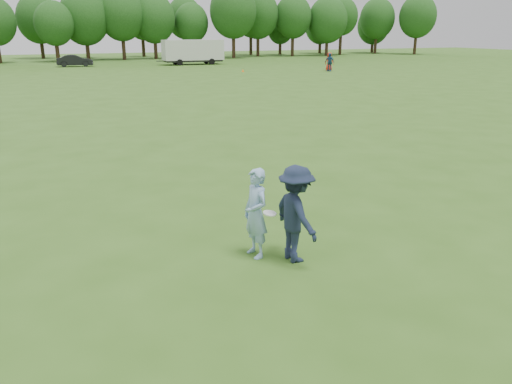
# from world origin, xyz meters

# --- Properties ---
(ground) EXTENTS (200.00, 200.00, 0.00)m
(ground) POSITION_xyz_m (0.00, 0.00, 0.00)
(ground) COLOR #325818
(ground) RESTS_ON ground
(thrower) EXTENTS (0.53, 0.73, 1.84)m
(thrower) POSITION_xyz_m (-0.71, 0.74, 0.92)
(thrower) COLOR #89ADD3
(thrower) RESTS_ON ground
(defender) EXTENTS (0.82, 1.31, 1.96)m
(defender) POSITION_xyz_m (-0.06, 0.25, 0.98)
(defender) COLOR #1A2339
(defender) RESTS_ON ground
(player_far_b) EXTENTS (0.98, 1.26, 2.00)m
(player_far_b) POSITION_xyz_m (25.74, 41.99, 1.00)
(player_far_b) COLOR navy
(player_far_b) RESTS_ON ground
(player_far_c) EXTENTS (1.15, 1.16, 2.02)m
(player_far_c) POSITION_xyz_m (26.22, 42.84, 1.01)
(player_far_c) COLOR red
(player_far_c) RESTS_ON ground
(car_f) EXTENTS (4.49, 1.83, 1.45)m
(car_f) POSITION_xyz_m (-0.06, 61.18, 0.72)
(car_f) COLOR black
(car_f) RESTS_ON ground
(field_cone) EXTENTS (0.28, 0.28, 0.30)m
(field_cone) POSITION_xyz_m (16.50, 45.07, 0.15)
(field_cone) COLOR orange
(field_cone) RESTS_ON ground
(disc_in_play) EXTENTS (0.32, 0.32, 0.08)m
(disc_in_play) POSITION_xyz_m (-0.53, 0.47, 0.99)
(disc_in_play) COLOR white
(disc_in_play) RESTS_ON ground
(cargo_trailer) EXTENTS (9.00, 2.75, 3.20)m
(cargo_trailer) POSITION_xyz_m (14.90, 59.19, 1.78)
(cargo_trailer) COLOR silver
(cargo_trailer) RESTS_ON ground
(treeline) EXTENTS (130.35, 18.39, 11.74)m
(treeline) POSITION_xyz_m (2.81, 76.90, 6.26)
(treeline) COLOR #332114
(treeline) RESTS_ON ground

